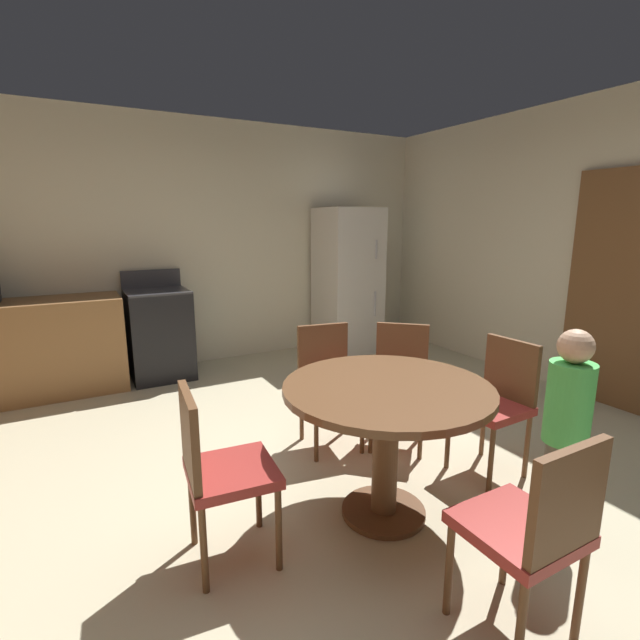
{
  "coord_description": "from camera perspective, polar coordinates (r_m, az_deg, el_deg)",
  "views": [
    {
      "loc": [
        -1.34,
        -2.12,
        1.6
      ],
      "look_at": [
        0.22,
        0.73,
        0.9
      ],
      "focal_mm": 25.78,
      "sensor_mm": 36.0,
      "label": 1
    }
  ],
  "objects": [
    {
      "name": "oven_range",
      "position": [
        5.03,
        -19.3,
        -1.58
      ],
      "size": [
        0.6,
        0.6,
        1.1
      ],
      "color": "black",
      "rests_on": "ground"
    },
    {
      "name": "chair_east",
      "position": [
        3.17,
        21.15,
        -9.0
      ],
      "size": [
        0.42,
        0.42,
        0.87
      ],
      "rotation": [
        0.0,
        0.0,
        3.18
      ],
      "color": "brown",
      "rests_on": "ground"
    },
    {
      "name": "kitchen_counter",
      "position": [
        4.99,
        -33.25,
        -3.22
      ],
      "size": [
        1.75,
        0.6,
        0.9
      ],
      "primitive_type": "cube",
      "color": "olive",
      "rests_on": "ground"
    },
    {
      "name": "door_panelled",
      "position": [
        4.7,
        32.91,
        3.09
      ],
      "size": [
        0.05,
        0.84,
        2.04
      ],
      "primitive_type": "cube",
      "color": "brown",
      "rests_on": "ground"
    },
    {
      "name": "chair_south",
      "position": [
        2.02,
        25.05,
        -22.2
      ],
      "size": [
        0.4,
        0.4,
        0.87
      ],
      "rotation": [
        0.0,
        0.0,
        7.86
      ],
      "color": "brown",
      "rests_on": "ground"
    },
    {
      "name": "person_child",
      "position": [
        2.7,
        28.23,
        -11.64
      ],
      "size": [
        0.31,
        0.31,
        1.09
      ],
      "rotation": [
        0.0,
        0.0,
        8.79
      ],
      "color": "#665B51",
      "rests_on": "ground"
    },
    {
      "name": "ground_plane",
      "position": [
        2.97,
        3.19,
        -20.48
      ],
      "size": [
        14.0,
        14.0,
        0.0
      ],
      "primitive_type": "plane",
      "color": "beige"
    },
    {
      "name": "refrigerator",
      "position": [
        5.7,
        3.44,
        4.87
      ],
      "size": [
        0.68,
        0.68,
        1.76
      ],
      "color": "silver",
      "rests_on": "ground"
    },
    {
      "name": "chair_west",
      "position": [
        2.27,
        -12.66,
        -17.18
      ],
      "size": [
        0.44,
        0.44,
        0.87
      ],
      "rotation": [
        0.0,
        0.0,
        6.19
      ],
      "color": "brown",
      "rests_on": "ground"
    },
    {
      "name": "chair_northeast",
      "position": [
        3.4,
        9.89,
        -6.92
      ],
      "size": [
        0.57,
        0.57,
        0.87
      ],
      "rotation": [
        0.0,
        0.0,
        3.96
      ],
      "color": "brown",
      "rests_on": "ground"
    },
    {
      "name": "wall_back",
      "position": [
        5.41,
        -14.58,
        9.11
      ],
      "size": [
        5.96,
        0.12,
        2.7
      ],
      "primitive_type": "cube",
      "color": "beige",
      "rests_on": "ground"
    },
    {
      "name": "wall_right",
      "position": [
        4.87,
        31.6,
        7.42
      ],
      "size": [
        0.12,
        5.62,
        2.7
      ],
      "primitive_type": "cube",
      "color": "beige",
      "rests_on": "ground"
    },
    {
      "name": "dining_table",
      "position": [
        2.52,
        8.26,
        -11.49
      ],
      "size": [
        1.11,
        1.11,
        0.76
      ],
      "color": "brown",
      "rests_on": "ground"
    },
    {
      "name": "chair_north",
      "position": [
        3.33,
        1.0,
        -7.15
      ],
      "size": [
        0.46,
        0.46,
        0.87
      ],
      "rotation": [
        0.0,
        0.0,
        4.55
      ],
      "color": "brown",
      "rests_on": "ground"
    }
  ]
}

